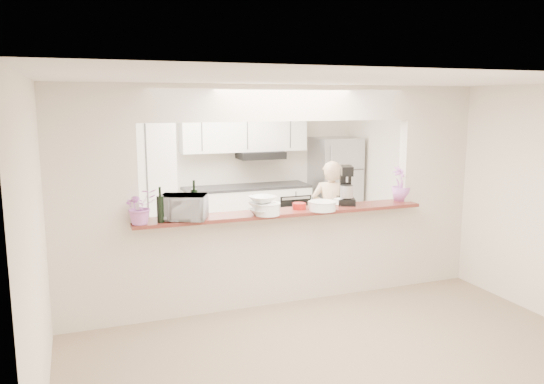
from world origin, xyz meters
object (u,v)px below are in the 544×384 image
refrigerator (335,186)px  stand_mixer (346,187)px  person (331,215)px  toaster_oven (184,207)px

refrigerator → stand_mixer: refrigerator is taller
person → refrigerator: bearing=-82.2°
refrigerator → toaster_oven: (-3.20, -2.75, 0.37)m
toaster_oven → stand_mixer: stand_mixer is taller
refrigerator → stand_mixer: bearing=-114.8°
toaster_oven → stand_mixer: size_ratio=1.01×
toaster_oven → person: bearing=48.0°
refrigerator → toaster_oven: bearing=-139.3°
refrigerator → stand_mixer: (-1.19, -2.59, 0.45)m
stand_mixer → person: (0.27, 0.91, -0.55)m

